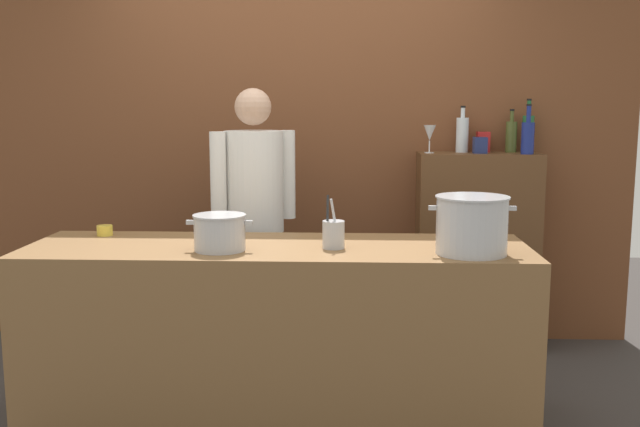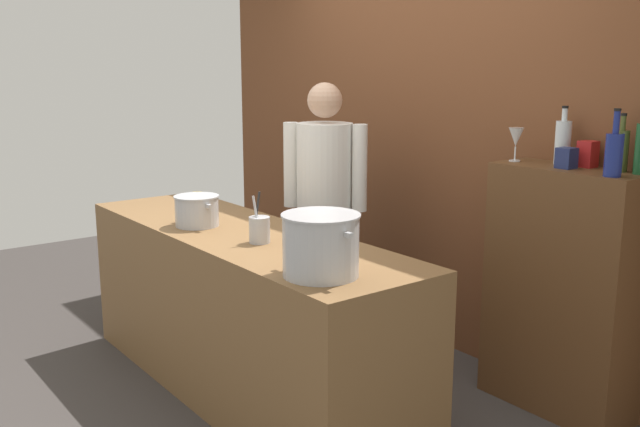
{
  "view_description": "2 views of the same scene",
  "coord_description": "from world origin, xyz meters",
  "px_view_note": "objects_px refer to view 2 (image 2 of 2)",
  "views": [
    {
      "loc": [
        0.35,
        -3.29,
        1.56
      ],
      "look_at": [
        0.19,
        0.38,
        1.0
      ],
      "focal_mm": 39.56,
      "sensor_mm": 36.0,
      "label": 1
    },
    {
      "loc": [
        3.13,
        -1.86,
        1.76
      ],
      "look_at": [
        0.23,
        0.35,
        0.99
      ],
      "focal_mm": 39.49,
      "sensor_mm": 36.0,
      "label": 2
    }
  ],
  "objects_px": {
    "stockpot_large": "(321,245)",
    "wine_glass_wide": "(516,138)",
    "stockpot_small": "(197,211)",
    "wine_bottle_clear": "(563,142)",
    "wine_bottle_olive": "(621,150)",
    "spice_tin_navy": "(566,158)",
    "wine_bottle_cobalt": "(614,153)",
    "butter_jar": "(197,196)",
    "chef": "(325,198)",
    "utensil_crock": "(259,229)",
    "spice_tin_red": "(588,154)"
  },
  "relations": [
    {
      "from": "butter_jar",
      "to": "wine_bottle_cobalt",
      "type": "relative_size",
      "value": 0.26
    },
    {
      "from": "wine_bottle_olive",
      "to": "spice_tin_navy",
      "type": "height_order",
      "value": "wine_bottle_olive"
    },
    {
      "from": "wine_bottle_olive",
      "to": "wine_glass_wide",
      "type": "xyz_separation_m",
      "value": [
        -0.53,
        -0.1,
        0.02
      ]
    },
    {
      "from": "wine_bottle_clear",
      "to": "spice_tin_navy",
      "type": "height_order",
      "value": "wine_bottle_clear"
    },
    {
      "from": "chef",
      "to": "wine_bottle_olive",
      "type": "relative_size",
      "value": 6.05
    },
    {
      "from": "chef",
      "to": "wine_bottle_clear",
      "type": "xyz_separation_m",
      "value": [
        1.27,
        0.53,
        0.42
      ]
    },
    {
      "from": "stockpot_large",
      "to": "wine_glass_wide",
      "type": "relative_size",
      "value": 2.22
    },
    {
      "from": "wine_glass_wide",
      "to": "utensil_crock",
      "type": "bearing_deg",
      "value": -115.12
    },
    {
      "from": "stockpot_small",
      "to": "wine_bottle_clear",
      "type": "distance_m",
      "value": 1.95
    },
    {
      "from": "utensil_crock",
      "to": "butter_jar",
      "type": "xyz_separation_m",
      "value": [
        -1.18,
        0.28,
        -0.04
      ]
    },
    {
      "from": "stockpot_small",
      "to": "utensil_crock",
      "type": "bearing_deg",
      "value": 7.48
    },
    {
      "from": "wine_bottle_cobalt",
      "to": "wine_bottle_olive",
      "type": "relative_size",
      "value": 1.12
    },
    {
      "from": "wine_glass_wide",
      "to": "stockpot_small",
      "type": "bearing_deg",
      "value": -130.34
    },
    {
      "from": "wine_bottle_cobalt",
      "to": "wine_bottle_olive",
      "type": "xyz_separation_m",
      "value": [
        -0.06,
        0.17,
        -0.0
      ]
    },
    {
      "from": "stockpot_large",
      "to": "wine_bottle_olive",
      "type": "relative_size",
      "value": 1.42
    },
    {
      "from": "butter_jar",
      "to": "spice_tin_red",
      "type": "distance_m",
      "value": 2.39
    },
    {
      "from": "wine_bottle_cobalt",
      "to": "wine_glass_wide",
      "type": "distance_m",
      "value": 0.6
    },
    {
      "from": "butter_jar",
      "to": "wine_bottle_clear",
      "type": "relative_size",
      "value": 0.27
    },
    {
      "from": "wine_bottle_clear",
      "to": "spice_tin_red",
      "type": "xyz_separation_m",
      "value": [
        0.14,
        0.01,
        -0.05
      ]
    },
    {
      "from": "butter_jar",
      "to": "spice_tin_navy",
      "type": "bearing_deg",
      "value": 24.18
    },
    {
      "from": "wine_bottle_olive",
      "to": "spice_tin_red",
      "type": "bearing_deg",
      "value": 177.16
    },
    {
      "from": "wine_glass_wide",
      "to": "wine_bottle_clear",
      "type": "bearing_deg",
      "value": 22.82
    },
    {
      "from": "stockpot_large",
      "to": "wine_bottle_clear",
      "type": "height_order",
      "value": "wine_bottle_clear"
    },
    {
      "from": "utensil_crock",
      "to": "wine_bottle_olive",
      "type": "relative_size",
      "value": 0.91
    },
    {
      "from": "wine_bottle_cobalt",
      "to": "wine_glass_wide",
      "type": "height_order",
      "value": "wine_bottle_cobalt"
    },
    {
      "from": "utensil_crock",
      "to": "butter_jar",
      "type": "height_order",
      "value": "utensil_crock"
    },
    {
      "from": "wine_bottle_olive",
      "to": "spice_tin_red",
      "type": "xyz_separation_m",
      "value": [
        -0.18,
        0.01,
        -0.04
      ]
    },
    {
      "from": "stockpot_small",
      "to": "wine_bottle_cobalt",
      "type": "height_order",
      "value": "wine_bottle_cobalt"
    },
    {
      "from": "stockpot_small",
      "to": "wine_bottle_cobalt",
      "type": "relative_size",
      "value": 1.01
    },
    {
      "from": "chef",
      "to": "stockpot_large",
      "type": "height_order",
      "value": "chef"
    },
    {
      "from": "stockpot_large",
      "to": "utensil_crock",
      "type": "bearing_deg",
      "value": 171.27
    },
    {
      "from": "butter_jar",
      "to": "wine_glass_wide",
      "type": "relative_size",
      "value": 0.46
    },
    {
      "from": "chef",
      "to": "spice_tin_red",
      "type": "height_order",
      "value": "chef"
    },
    {
      "from": "spice_tin_red",
      "to": "wine_bottle_olive",
      "type": "bearing_deg",
      "value": -2.84
    },
    {
      "from": "stockpot_large",
      "to": "butter_jar",
      "type": "bearing_deg",
      "value": 168.31
    },
    {
      "from": "wine_bottle_cobalt",
      "to": "spice_tin_navy",
      "type": "relative_size",
      "value": 3.03
    },
    {
      "from": "stockpot_small",
      "to": "spice_tin_navy",
      "type": "relative_size",
      "value": 3.05
    },
    {
      "from": "chef",
      "to": "wine_bottle_olive",
      "type": "xyz_separation_m",
      "value": [
        1.58,
        0.54,
        0.41
      ]
    },
    {
      "from": "butter_jar",
      "to": "spice_tin_red",
      "type": "bearing_deg",
      "value": 26.39
    },
    {
      "from": "stockpot_small",
      "to": "spice_tin_navy",
      "type": "height_order",
      "value": "spice_tin_navy"
    },
    {
      "from": "wine_glass_wide",
      "to": "stockpot_large",
      "type": "bearing_deg",
      "value": -87.77
    },
    {
      "from": "stockpot_small",
      "to": "wine_glass_wide",
      "type": "bearing_deg",
      "value": 49.66
    },
    {
      "from": "chef",
      "to": "spice_tin_navy",
      "type": "relative_size",
      "value": 16.44
    },
    {
      "from": "wine_bottle_cobalt",
      "to": "wine_glass_wide",
      "type": "bearing_deg",
      "value": 172.98
    },
    {
      "from": "chef",
      "to": "utensil_crock",
      "type": "xyz_separation_m",
      "value": [
        0.48,
        -0.78,
        0.0
      ]
    },
    {
      "from": "chef",
      "to": "stockpot_small",
      "type": "distance_m",
      "value": 0.85
    },
    {
      "from": "chef",
      "to": "butter_jar",
      "type": "distance_m",
      "value": 0.87
    },
    {
      "from": "chef",
      "to": "wine_bottle_cobalt",
      "type": "height_order",
      "value": "chef"
    },
    {
      "from": "wine_bottle_cobalt",
      "to": "spice_tin_navy",
      "type": "xyz_separation_m",
      "value": [
        -0.28,
        0.06,
        -0.06
      ]
    },
    {
      "from": "stockpot_small",
      "to": "wine_bottle_olive",
      "type": "height_order",
      "value": "wine_bottle_olive"
    }
  ]
}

